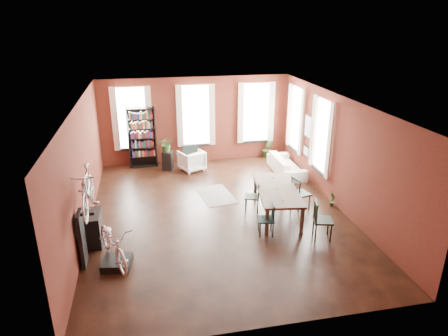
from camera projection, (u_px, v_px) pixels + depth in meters
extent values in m
plane|color=black|center=(218.00, 214.00, 11.31)|extent=(9.00, 9.00, 0.00)
cube|color=silver|center=(218.00, 102.00, 10.16)|extent=(7.00, 9.00, 0.04)
cube|color=#4B1912|center=(196.00, 120.00, 14.85)|extent=(7.00, 0.04, 3.20)
cube|color=#4B1912|center=(268.00, 252.00, 6.62)|extent=(7.00, 0.04, 3.20)
cube|color=#4B1912|center=(82.00, 170.00, 10.09)|extent=(0.04, 9.00, 3.20)
cube|color=#4B1912|center=(338.00, 152.00, 11.38)|extent=(0.04, 9.00, 3.20)
cube|color=white|center=(132.00, 118.00, 14.33)|extent=(1.00, 0.04, 2.20)
cube|color=beige|center=(132.00, 119.00, 14.26)|extent=(1.40, 0.06, 2.30)
cube|color=white|center=(196.00, 115.00, 14.75)|extent=(1.00, 0.04, 2.20)
cube|color=beige|center=(196.00, 116.00, 14.69)|extent=(1.40, 0.06, 2.30)
cube|color=white|center=(256.00, 112.00, 15.18)|extent=(1.00, 0.04, 2.20)
cube|color=beige|center=(256.00, 113.00, 15.11)|extent=(1.40, 0.06, 2.30)
cube|color=white|center=(323.00, 136.00, 12.22)|extent=(0.04, 1.00, 2.20)
cube|color=beige|center=(321.00, 136.00, 12.21)|extent=(0.06, 1.40, 2.30)
cube|color=white|center=(297.00, 119.00, 14.23)|extent=(0.04, 1.00, 2.20)
cube|color=beige|center=(295.00, 119.00, 14.22)|extent=(0.06, 1.40, 2.30)
cube|color=black|center=(309.00, 127.00, 13.22)|extent=(0.04, 0.55, 0.75)
cube|color=black|center=(307.00, 151.00, 13.53)|extent=(0.04, 0.45, 0.35)
cube|color=#4A382C|center=(277.00, 202.00, 11.11)|extent=(1.39, 2.48, 0.80)
cube|color=#193537|center=(266.00, 219.00, 10.10)|extent=(0.46, 0.46, 0.86)
cube|color=black|center=(252.00, 196.00, 11.33)|extent=(0.52, 0.52, 0.90)
cube|color=black|center=(323.00, 220.00, 9.92)|extent=(0.56, 0.56, 1.00)
cube|color=#162E31|center=(301.00, 193.00, 11.41)|extent=(0.56, 0.56, 0.99)
cube|color=black|center=(142.00, 138.00, 14.48)|extent=(1.00, 0.32, 2.20)
imported|color=white|center=(192.00, 159.00, 14.36)|extent=(1.01, 0.99, 0.81)
imported|color=beige|center=(287.00, 162.00, 14.09)|extent=(0.61, 2.08, 0.81)
cube|color=black|center=(216.00, 195.00, 12.46)|extent=(1.17, 1.64, 0.01)
cube|color=black|center=(117.00, 263.00, 8.92)|extent=(0.72, 0.72, 0.18)
cube|color=black|center=(82.00, 239.00, 8.80)|extent=(0.16, 0.60, 1.30)
cube|color=black|center=(93.00, 228.00, 9.74)|extent=(0.40, 0.80, 0.80)
cube|color=black|center=(168.00, 161.00, 14.44)|extent=(0.43, 0.43, 0.68)
imported|color=#2F5120|center=(267.00, 154.00, 15.70)|extent=(0.52, 0.79, 0.33)
imported|color=#2E5522|center=(332.00, 204.00, 11.74)|extent=(0.47, 0.48, 0.16)
imported|color=beige|center=(111.00, 226.00, 8.54)|extent=(0.89, 1.08, 1.75)
imported|color=#A5A8AD|center=(85.00, 176.00, 8.32)|extent=(0.47, 1.00, 1.66)
imported|color=#2B5020|center=(167.00, 146.00, 14.25)|extent=(0.53, 0.59, 0.44)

